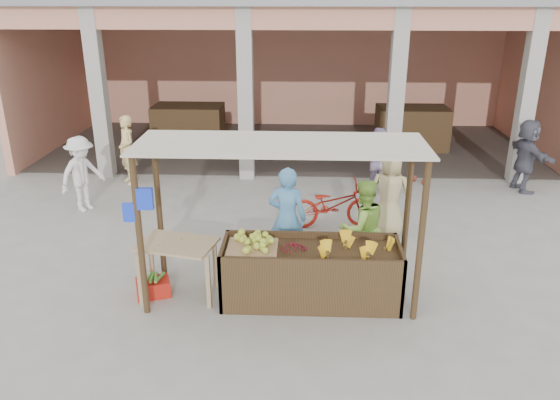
{
  "coord_description": "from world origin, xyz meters",
  "views": [
    {
      "loc": [
        0.35,
        -7.11,
        4.34
      ],
      "look_at": [
        -0.0,
        1.2,
        1.12
      ],
      "focal_mm": 35.0,
      "sensor_mm": 36.0,
      "label": 1
    }
  ],
  "objects_px": {
    "fruit_stall": "(311,275)",
    "side_table": "(177,251)",
    "vendor_green": "(363,225)",
    "motorcycle": "(333,204)",
    "red_crate": "(153,288)",
    "vendor_blue": "(287,215)"
  },
  "relations": [
    {
      "from": "motorcycle",
      "to": "vendor_green",
      "type": "bearing_deg",
      "value": -175.85
    },
    {
      "from": "side_table",
      "to": "vendor_blue",
      "type": "distance_m",
      "value": 1.9
    },
    {
      "from": "vendor_green",
      "to": "motorcycle",
      "type": "relative_size",
      "value": 0.93
    },
    {
      "from": "side_table",
      "to": "vendor_green",
      "type": "bearing_deg",
      "value": 29.61
    },
    {
      "from": "red_crate",
      "to": "vendor_green",
      "type": "relative_size",
      "value": 0.29
    },
    {
      "from": "red_crate",
      "to": "motorcycle",
      "type": "height_order",
      "value": "motorcycle"
    },
    {
      "from": "side_table",
      "to": "vendor_blue",
      "type": "height_order",
      "value": "vendor_blue"
    },
    {
      "from": "red_crate",
      "to": "vendor_blue",
      "type": "height_order",
      "value": "vendor_blue"
    },
    {
      "from": "side_table",
      "to": "motorcycle",
      "type": "distance_m",
      "value": 3.62
    },
    {
      "from": "side_table",
      "to": "motorcycle",
      "type": "height_order",
      "value": "motorcycle"
    },
    {
      "from": "fruit_stall",
      "to": "motorcycle",
      "type": "relative_size",
      "value": 1.42
    },
    {
      "from": "vendor_blue",
      "to": "motorcycle",
      "type": "relative_size",
      "value": 1.01
    },
    {
      "from": "red_crate",
      "to": "fruit_stall",
      "type": "bearing_deg",
      "value": -20.32
    },
    {
      "from": "fruit_stall",
      "to": "side_table",
      "type": "distance_m",
      "value": 2.0
    },
    {
      "from": "side_table",
      "to": "vendor_green",
      "type": "xyz_separation_m",
      "value": [
        2.79,
        0.83,
        0.11
      ]
    },
    {
      "from": "red_crate",
      "to": "motorcycle",
      "type": "distance_m",
      "value": 3.91
    },
    {
      "from": "fruit_stall",
      "to": "vendor_green",
      "type": "relative_size",
      "value": 1.53
    },
    {
      "from": "side_table",
      "to": "motorcycle",
      "type": "xyz_separation_m",
      "value": [
        2.42,
        2.68,
        -0.26
      ]
    },
    {
      "from": "fruit_stall",
      "to": "side_table",
      "type": "xyz_separation_m",
      "value": [
        -1.97,
        0.02,
        0.34
      ]
    },
    {
      "from": "motorcycle",
      "to": "fruit_stall",
      "type": "bearing_deg",
      "value": 163.32
    },
    {
      "from": "fruit_stall",
      "to": "vendor_blue",
      "type": "xyz_separation_m",
      "value": [
        -0.38,
        1.04,
        0.53
      ]
    },
    {
      "from": "vendor_green",
      "to": "motorcycle",
      "type": "bearing_deg",
      "value": -99.63
    }
  ]
}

